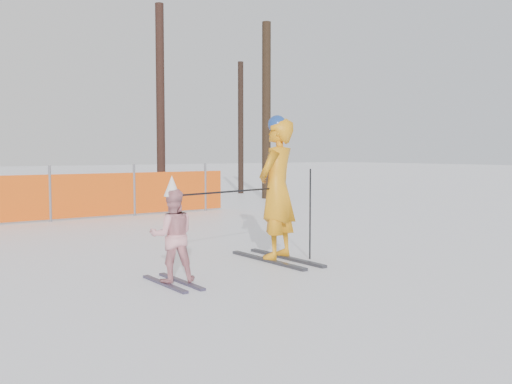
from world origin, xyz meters
TOP-DOWN VIEW (x-y plane):
  - ground at (0.00, 0.00)m, footprint 120.00×120.00m
  - adult at (0.42, 0.57)m, footprint 0.85×1.63m
  - child at (-1.47, 0.14)m, footprint 0.64×1.02m
  - ski_poles at (0.08, 0.36)m, footprint 2.23×0.40m
  - tree_trunks at (5.74, 10.23)m, footprint 4.25×2.72m

SIDE VIEW (x-z plane):
  - ground at x=0.00m, z-range 0.00..0.00m
  - child at x=-1.47m, z-range -0.06..1.22m
  - ski_poles at x=0.08m, z-range 0.22..1.52m
  - adult at x=0.42m, z-range 0.00..2.06m
  - tree_trunks at x=5.74m, z-range -0.18..5.93m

